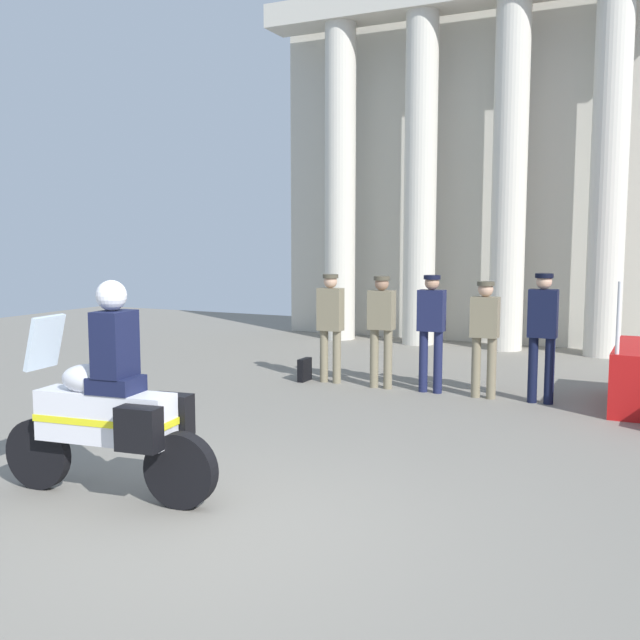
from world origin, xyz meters
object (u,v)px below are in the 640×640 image
(officer_in_row_0, at_px, (330,319))
(briefcase_on_ground, at_px, (305,370))
(officer_in_row_3, at_px, (485,330))
(officer_in_row_1, at_px, (381,322))
(officer_in_row_2, at_px, (431,324))
(officer_in_row_4, at_px, (543,327))
(motorcycle_with_rider, at_px, (112,409))

(officer_in_row_0, distance_m, briefcase_on_ground, 0.92)
(officer_in_row_3, xyz_separation_m, briefcase_on_ground, (-2.83, -0.01, -0.79))
(officer_in_row_1, xyz_separation_m, briefcase_on_ground, (-1.28, -0.02, -0.82))
(officer_in_row_3, bearing_deg, officer_in_row_1, -1.99)
(officer_in_row_2, xyz_separation_m, officer_in_row_4, (1.57, -0.02, 0.03))
(officer_in_row_2, relative_size, officer_in_row_3, 1.04)
(motorcycle_with_rider, distance_m, briefcase_on_ground, 5.50)
(officer_in_row_0, xyz_separation_m, briefcase_on_ground, (-0.42, -0.07, -0.82))
(officer_in_row_1, xyz_separation_m, officer_in_row_4, (2.33, 0.01, 0.05))
(officer_in_row_1, relative_size, briefcase_on_ground, 4.69)
(officer_in_row_3, height_order, officer_in_row_4, officer_in_row_4)
(officer_in_row_3, relative_size, officer_in_row_4, 0.93)
(officer_in_row_0, height_order, officer_in_row_2, officer_in_row_2)
(officer_in_row_3, distance_m, briefcase_on_ground, 2.94)
(officer_in_row_1, bearing_deg, briefcase_on_ground, -0.76)
(officer_in_row_2, xyz_separation_m, motorcycle_with_rider, (-1.13, -5.43, -0.22))
(officer_in_row_2, relative_size, officer_in_row_4, 0.97)
(officer_in_row_3, relative_size, briefcase_on_ground, 4.58)
(officer_in_row_2, distance_m, motorcycle_with_rider, 5.55)
(officer_in_row_0, relative_size, briefcase_on_ground, 4.70)
(officer_in_row_2, bearing_deg, officer_in_row_4, 177.63)
(officer_in_row_3, distance_m, motorcycle_with_rider, 5.73)
(officer_in_row_0, distance_m, officer_in_row_3, 2.42)
(officer_in_row_2, bearing_deg, officer_in_row_1, 0.15)
(officer_in_row_0, height_order, officer_in_row_1, officer_in_row_0)
(officer_in_row_3, height_order, motorcycle_with_rider, motorcycle_with_rider)
(officer_in_row_1, bearing_deg, motorcycle_with_rider, 84.45)
(motorcycle_with_rider, xyz_separation_m, briefcase_on_ground, (-0.92, 5.38, -0.61))
(officer_in_row_0, bearing_deg, officer_in_row_2, 177.33)
(officer_in_row_2, distance_m, briefcase_on_ground, 2.21)
(officer_in_row_2, xyz_separation_m, officer_in_row_3, (0.79, -0.03, -0.04))
(officer_in_row_2, bearing_deg, officer_in_row_3, 175.93)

